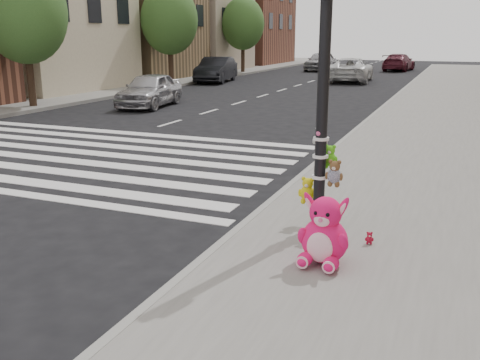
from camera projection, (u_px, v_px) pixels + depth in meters
The scene contains 18 objects.
ground at pixel (93, 254), 7.13m from camera, with size 120.00×120.00×0.00m, color black.
sidewalk_far at pixel (118, 86), 29.92m from camera, with size 6.00×80.00×0.14m, color slate.
curb_edge at pixel (353, 134), 15.47m from camera, with size 0.12×80.00×0.15m, color gray.
crosswalk at pixel (75, 151), 13.42m from camera, with size 11.00×6.00×0.01m, color silver, non-canonical shape.
bld_far_c at pixel (142, 17), 34.98m from camera, with size 6.00×8.00×8.00m, color #8F714C.
bld_far_d at pixel (203, 7), 42.75m from camera, with size 6.00×8.00×10.00m, color tan.
bld_far_e at pixel (252, 18), 52.70m from camera, with size 6.00×10.00×9.00m, color brown.
signal_pole at pixel (323, 114), 7.33m from camera, with size 0.69×0.48×4.00m.
tree_far_a at pixel (24, 13), 20.10m from camera, with size 3.20×3.20×5.44m.
tree_far_b at pixel (169, 20), 29.92m from camera, with size 3.20×3.20×5.44m.
tree_far_c at pixel (243, 24), 39.74m from camera, with size 3.20×3.20×5.44m.
pink_bunny at pixel (324, 235), 6.42m from camera, with size 0.63×0.67×0.89m.
red_teddy at pixel (369, 238), 7.09m from camera, with size 0.12×0.08×0.17m, color #A9102B, non-canonical shape.
car_silver_far at pixel (150, 90), 21.66m from camera, with size 1.62×4.02×1.37m, color #ABAAAF.
car_dark_far at pixel (216, 70), 32.98m from camera, with size 1.62×4.65×1.53m, color black.
car_white_near at pixel (351, 70), 33.31m from camera, with size 2.44×5.29×1.47m, color silver.
car_maroon_near at pixel (399, 62), 43.54m from camera, with size 1.92×4.73×1.37m, color #4F1623.
car_silver_deep at pixel (321, 61), 43.64m from camera, with size 1.82×4.53×1.54m, color #9F9FA4.
Camera 1 is at (4.33, -5.38, 2.83)m, focal length 40.00 mm.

